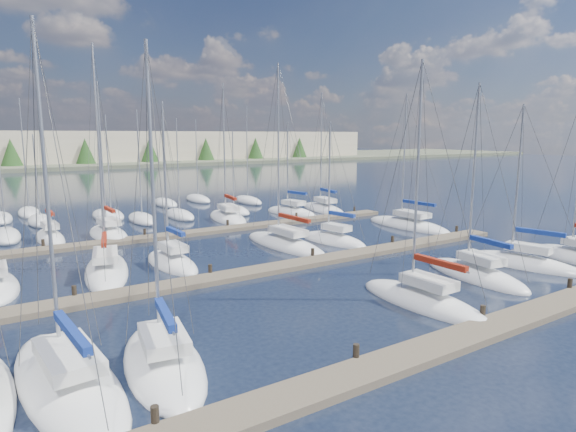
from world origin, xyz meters
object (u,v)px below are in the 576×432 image
sailboat_k (285,244)px  sailboat_c (163,363)px  sailboat_b (67,382)px  sailboat_d (422,301)px  sailboat_n (50,238)px  sailboat_l (333,240)px  sailboat_f (521,263)px  sailboat_e (475,275)px  sailboat_i (107,270)px  sailboat_o (108,234)px  sailboat_p (228,218)px  sailboat_r (323,209)px  sailboat_j (172,262)px  sailboat_q (291,212)px  sailboat_m (408,225)px

sailboat_k → sailboat_c: sailboat_k is taller
sailboat_b → sailboat_d: bearing=-8.1°
sailboat_n → sailboat_l: bearing=-37.6°
sailboat_k → sailboat_f: 17.45m
sailboat_k → sailboat_e: sailboat_k is taller
sailboat_i → sailboat_o: 12.53m
sailboat_p → sailboat_b: bearing=-116.4°
sailboat_r → sailboat_k: bearing=-128.4°
sailboat_b → sailboat_j: sailboat_b is taller
sailboat_e → sailboat_c: (-20.53, -0.90, -0.00)m
sailboat_o → sailboat_j: 12.67m
sailboat_c → sailboat_d: bearing=6.6°
sailboat_i → sailboat_b: bearing=-94.8°
sailboat_q → sailboat_o: bearing=173.0°
sailboat_r → sailboat_i: bearing=-146.3°
sailboat_n → sailboat_e: (21.17, -26.85, -0.02)m
sailboat_m → sailboat_q: bearing=110.8°
sailboat_j → sailboat_c: size_ratio=0.91×
sailboat_f → sailboat_e: bearing=167.6°
sailboat_d → sailboat_j: bearing=118.5°
sailboat_d → sailboat_f: size_ratio=1.15×
sailboat_q → sailboat_l: bearing=-120.2°
sailboat_b → sailboat_f: bearing=-3.7°
sailboat_b → sailboat_k: 23.34m
sailboat_e → sailboat_q: sailboat_e is taller
sailboat_d → sailboat_p: (2.77, 29.33, -0.00)m
sailboat_e → sailboat_r: bearing=80.9°
sailboat_f → sailboat_c: 25.60m
sailboat_r → sailboat_m: bearing=-78.5°
sailboat_f → sailboat_k: bearing=114.8°
sailboat_b → sailboat_m: size_ratio=1.00×
sailboat_d → sailboat_l: sailboat_d is taller
sailboat_i → sailboat_j: sailboat_i is taller
sailboat_b → sailboat_p: bearing=50.0°
sailboat_r → sailboat_m: size_ratio=1.07×
sailboat_i → sailboat_l: size_ratio=1.42×
sailboat_j → sailboat_c: bearing=-112.9°
sailboat_k → sailboat_m: 14.66m
sailboat_b → sailboat_p: (20.07, 28.27, 0.01)m
sailboat_e → sailboat_c: bearing=-169.3°
sailboat_l → sailboat_f: bearing=-73.2°
sailboat_e → sailboat_m: 17.00m
sailboat_d → sailboat_j: 17.12m
sailboat_b → sailboat_o: size_ratio=0.95×
sailboat_i → sailboat_m: size_ratio=1.13×
sailboat_l → sailboat_c: bearing=-154.0°
sailboat_o → sailboat_c: bearing=-99.5°
sailboat_k → sailboat_c: bearing=-137.8°
sailboat_i → sailboat_p: 21.01m
sailboat_b → sailboat_i: sailboat_i is taller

